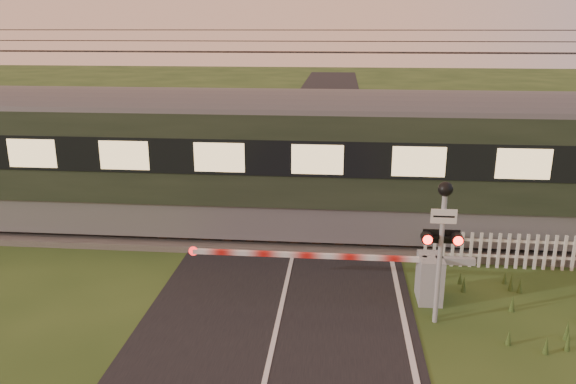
# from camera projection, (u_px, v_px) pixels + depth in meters

# --- Properties ---
(ground) EXTENTS (160.00, 160.00, 0.00)m
(ground) POSITION_uv_depth(u_px,v_px,m) (271.00, 352.00, 11.11)
(ground) COLOR #253F18
(ground) RESTS_ON ground
(road) EXTENTS (6.00, 140.00, 0.03)m
(road) POSITION_uv_depth(u_px,v_px,m) (271.00, 359.00, 10.89)
(road) COLOR black
(road) RESTS_ON ground
(track_bed) EXTENTS (140.00, 3.40, 0.39)m
(track_bed) POSITION_uv_depth(u_px,v_px,m) (297.00, 233.00, 17.30)
(track_bed) COLOR #47423D
(track_bed) RESTS_ON ground
(overhead_wires) EXTENTS (120.00, 0.62, 0.62)m
(overhead_wires) POSITION_uv_depth(u_px,v_px,m) (298.00, 44.00, 15.69)
(overhead_wires) COLOR black
(overhead_wires) RESTS_ON ground
(boom_gate) EXTENTS (6.72, 0.84, 1.12)m
(boom_gate) POSITION_uv_depth(u_px,v_px,m) (416.00, 275.00, 13.12)
(boom_gate) COLOR gray
(boom_gate) RESTS_ON ground
(crossing_signal) EXTENTS (0.81, 0.34, 3.18)m
(crossing_signal) POSITION_uv_depth(u_px,v_px,m) (442.00, 228.00, 11.64)
(crossing_signal) COLOR gray
(crossing_signal) RESTS_ON ground
(picket_fence) EXTENTS (4.07, 0.08, 0.98)m
(picket_fence) POSITION_uv_depth(u_px,v_px,m) (499.00, 250.00, 14.86)
(picket_fence) COLOR silver
(picket_fence) RESTS_ON ground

